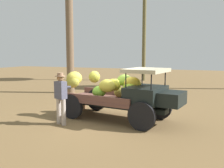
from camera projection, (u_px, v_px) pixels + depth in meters
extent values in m
plane|color=brown|center=(105.00, 118.00, 9.31)|extent=(60.00, 60.00, 0.00)
cube|color=black|center=(114.00, 105.00, 9.08)|extent=(4.02, 1.07, 0.16)
cylinder|color=black|center=(159.00, 107.00, 9.03)|extent=(0.93, 0.28, 0.92)
cylinder|color=black|center=(141.00, 116.00, 7.67)|extent=(0.93, 0.28, 0.92)
cylinder|color=black|center=(96.00, 100.00, 10.46)|extent=(0.93, 0.28, 0.92)
cylinder|color=black|center=(72.00, 107.00, 9.09)|extent=(0.93, 0.28, 0.92)
cube|color=brown|center=(104.00, 99.00, 9.29)|extent=(3.24, 2.18, 0.10)
cube|color=brown|center=(115.00, 92.00, 9.95)|extent=(2.97, 0.56, 0.22)
cube|color=brown|center=(92.00, 98.00, 8.59)|extent=(2.97, 0.56, 0.22)
cube|color=black|center=(146.00, 95.00, 8.38)|extent=(1.33, 1.68, 0.55)
cube|color=black|center=(172.00, 99.00, 7.93)|extent=(0.86, 1.16, 0.44)
cylinder|color=black|center=(165.00, 78.00, 8.64)|extent=(0.04, 0.04, 0.55)
cylinder|color=black|center=(151.00, 81.00, 7.54)|extent=(0.04, 0.04, 0.55)
cylinder|color=black|center=(142.00, 76.00, 9.09)|extent=(0.04, 0.04, 0.55)
cylinder|color=black|center=(126.00, 80.00, 7.99)|extent=(0.04, 0.04, 0.55)
cube|color=#C2B996|center=(146.00, 70.00, 8.28)|extent=(1.45, 1.70, 0.12)
ellipsoid|color=yellow|center=(114.00, 85.00, 8.93)|extent=(0.77, 0.74, 0.52)
ellipsoid|color=#80C332|center=(99.00, 92.00, 8.97)|extent=(0.77, 0.78, 0.55)
ellipsoid|color=gold|center=(94.00, 77.00, 9.92)|extent=(0.54, 0.50, 0.49)
ellipsoid|color=#CEB850|center=(120.00, 92.00, 9.37)|extent=(0.71, 0.72, 0.42)
ellipsoid|color=#91BF2D|center=(130.00, 87.00, 8.96)|extent=(0.87, 0.87, 0.54)
ellipsoid|color=gold|center=(74.00, 78.00, 9.44)|extent=(0.84, 0.85, 0.66)
ellipsoid|color=gold|center=(73.00, 81.00, 9.38)|extent=(0.55, 0.47, 0.54)
ellipsoid|color=gold|center=(107.00, 86.00, 8.69)|extent=(0.75, 0.64, 0.56)
ellipsoid|color=gold|center=(116.00, 84.00, 9.43)|extent=(0.58, 0.56, 0.49)
ellipsoid|color=gold|center=(132.00, 83.00, 8.90)|extent=(0.69, 0.49, 0.52)
ellipsoid|color=#85AC38|center=(124.00, 80.00, 9.43)|extent=(0.72, 0.62, 0.55)
cylinder|color=#B8AAA1|center=(59.00, 111.00, 8.44)|extent=(0.15, 0.15, 0.89)
cylinder|color=#B8AAA1|center=(64.00, 112.00, 8.27)|extent=(0.15, 0.15, 0.89)
cube|color=#54556B|center=(61.00, 90.00, 8.26)|extent=(0.46, 0.36, 0.59)
cylinder|color=#54556B|center=(61.00, 87.00, 8.39)|extent=(0.23, 0.41, 0.10)
cylinder|color=#54556B|center=(65.00, 87.00, 8.26)|extent=(0.39, 0.30, 0.10)
sphere|color=#9D7148|center=(60.00, 78.00, 8.21)|extent=(0.22, 0.22, 0.22)
cylinder|color=#957155|center=(60.00, 76.00, 8.20)|extent=(0.34, 0.34, 0.02)
cylinder|color=#957155|center=(60.00, 74.00, 8.20)|extent=(0.20, 0.20, 0.10)
cube|color=brown|center=(78.00, 104.00, 10.70)|extent=(0.47, 0.54, 0.49)
cylinder|color=brown|center=(69.00, 4.00, 14.59)|extent=(0.45, 0.45, 10.60)
cylinder|color=brown|center=(144.00, 30.00, 21.75)|extent=(0.33, 0.33, 9.02)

